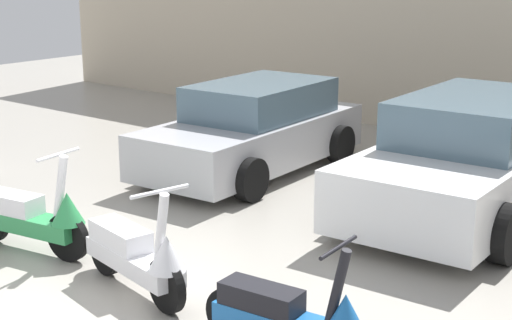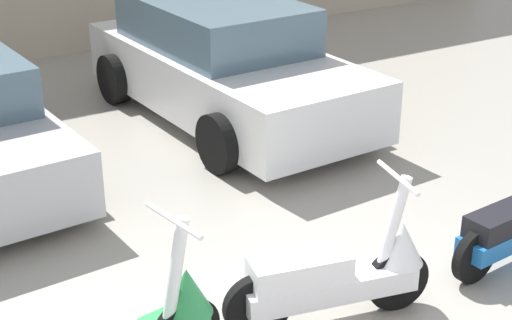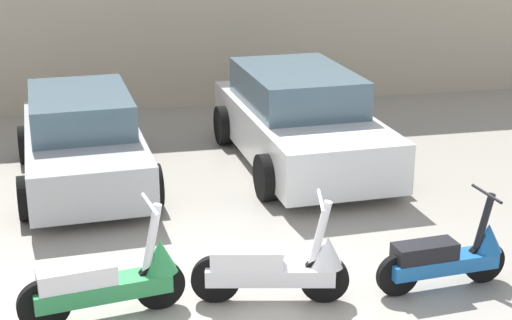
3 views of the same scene
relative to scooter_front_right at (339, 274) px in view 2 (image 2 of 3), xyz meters
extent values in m
cylinder|color=white|center=(-1.22, 0.11, 0.36)|extent=(0.24, 0.12, 0.71)
cylinder|color=white|center=(-1.22, 0.11, 0.72)|extent=(0.13, 0.58, 0.03)
cone|color=#2D8C4C|center=(-1.14, 0.12, 0.17)|extent=(0.38, 0.38, 0.33)
cylinder|color=black|center=(0.46, -0.10, -0.15)|extent=(0.50, 0.19, 0.49)
cylinder|color=black|center=(-0.60, 0.13, -0.15)|extent=(0.50, 0.19, 0.49)
cube|color=silver|center=(-0.07, 0.01, -0.08)|extent=(1.32, 0.56, 0.17)
cube|color=white|center=(-0.29, 0.06, 0.10)|extent=(0.76, 0.43, 0.19)
cylinder|color=white|center=(0.41, -0.09, 0.35)|extent=(0.24, 0.13, 0.70)
cylinder|color=white|center=(0.41, -0.09, 0.69)|extent=(0.15, 0.56, 0.03)
cone|color=silver|center=(0.48, -0.10, 0.16)|extent=(0.39, 0.39, 0.32)
cylinder|color=black|center=(1.23, -0.14, -0.16)|extent=(0.46, 0.12, 0.45)
cube|color=black|center=(1.52, -0.11, 0.06)|extent=(0.68, 0.32, 0.18)
cylinder|color=black|center=(-0.97, 2.82, -0.11)|extent=(0.23, 0.58, 0.57)
cube|color=white|center=(1.36, 4.05, 0.13)|extent=(1.92, 4.21, 0.69)
cube|color=slate|center=(1.34, 4.30, 0.74)|extent=(1.63, 2.39, 0.54)
cylinder|color=black|center=(2.31, 2.82, -0.08)|extent=(0.25, 0.64, 0.63)
cylinder|color=black|center=(0.53, 2.73, -0.08)|extent=(0.25, 0.64, 0.63)
cylinder|color=black|center=(2.19, 5.38, -0.08)|extent=(0.25, 0.64, 0.63)
cylinder|color=black|center=(0.40, 5.29, -0.08)|extent=(0.25, 0.64, 0.63)
camera|label=1|loc=(4.99, -4.51, 2.63)|focal=55.00mm
camera|label=2|loc=(-2.98, -3.79, 3.00)|focal=55.00mm
camera|label=3|loc=(-1.70, -6.81, 3.50)|focal=55.00mm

